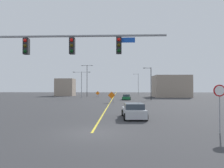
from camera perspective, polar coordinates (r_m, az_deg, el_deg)
name	(u,v)px	position (r m, az deg, el deg)	size (l,w,h in m)	color
ground	(92,133)	(12.59, -6.07, -14.38)	(197.20, 197.20, 0.00)	#38383A
road_centre_stripe	(114,96)	(66.98, 0.69, -3.49)	(0.16, 109.56, 0.01)	yellow
traffic_signal_assembly	(47,53)	(13.15, -18.79, 8.63)	(12.13, 0.44, 6.53)	gray
stop_sign	(220,99)	(13.93, 29.47, -3.95)	(0.76, 0.07, 3.09)	gray
street_lamp_mid_left	(87,78)	(61.01, -7.47, 1.70)	(3.60, 0.24, 9.98)	black
street_lamp_far_left	(150,82)	(44.11, 11.40, 0.61)	(1.85, 0.24, 7.45)	black
street_lamp_near_right	(138,83)	(74.31, 7.75, 0.25)	(2.00, 0.24, 8.17)	gray
street_lamp_far_right	(82,82)	(51.02, -9.10, 0.62)	(4.58, 0.24, 7.08)	gray
construction_sign_median_far	(98,93)	(56.49, -4.30, -2.82)	(1.22, 0.15, 1.80)	orange
construction_sign_left_shoulder	(112,96)	(35.91, -0.14, -3.51)	(1.39, 0.19, 2.12)	orange
car_silver_approaching	(134,111)	(18.37, 6.51, -8.01)	(2.29, 4.12, 1.41)	#B7BABF
car_green_near	(126,97)	(44.92, 4.35, -3.94)	(2.15, 3.94, 1.28)	#196B38
roadside_building_west	(65,87)	(67.12, -13.77, -0.95)	(6.04, 5.23, 5.87)	gray
roadside_building_east	(171,86)	(60.00, 17.19, -0.66)	(10.22, 8.00, 6.45)	gray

